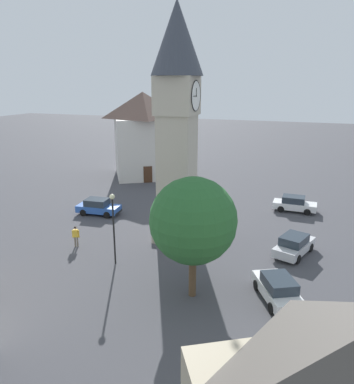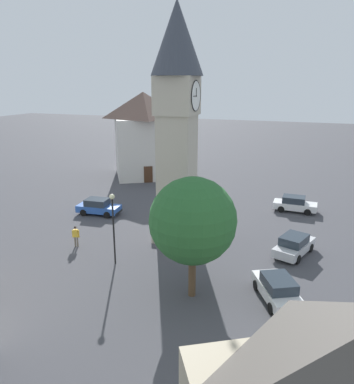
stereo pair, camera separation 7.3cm
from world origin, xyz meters
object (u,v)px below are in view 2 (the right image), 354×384
at_px(car_silver_kerb, 295,204).
at_px(car_red_corner, 207,202).
at_px(pedestrian, 76,235).
at_px(car_black_far, 277,289).
at_px(clock_tower, 177,107).
at_px(car_white_side, 294,245).
at_px(lamp_post, 113,218).
at_px(tree, 193,221).
at_px(car_blue_kerb, 98,207).
at_px(building_terrace_right, 144,134).

distance_m(car_silver_kerb, car_red_corner, 8.63).
bearing_deg(pedestrian, car_black_far, 81.20).
distance_m(clock_tower, car_white_side, 13.37).
xyz_separation_m(pedestrian, lamp_post, (1.48, 4.21, 2.41)).
distance_m(clock_tower, tree, 10.27).
xyz_separation_m(clock_tower, car_black_far, (6.51, 8.56, -9.77)).
distance_m(car_blue_kerb, car_black_far, 20.06).
height_order(car_red_corner, car_black_far, same).
relative_size(car_blue_kerb, building_terrace_right, 0.38).
distance_m(car_red_corner, pedestrian, 13.99).
distance_m(car_white_side, car_black_far, 6.70).
bearing_deg(tree, lamp_post, -107.86).
xyz_separation_m(car_silver_kerb, car_red_corner, (2.35, -8.30, 0.00)).
height_order(clock_tower, pedestrian, clock_tower).
bearing_deg(car_black_far, car_red_corner, -150.21).
relative_size(building_terrace_right, lamp_post, 2.17).
xyz_separation_m(clock_tower, building_terrace_right, (-18.63, -11.42, -4.88)).
distance_m(car_blue_kerb, car_white_side, 18.46).
height_order(car_white_side, car_black_far, same).
distance_m(car_blue_kerb, building_terrace_right, 16.59).
bearing_deg(pedestrian, car_blue_kerb, -161.84).
bearing_deg(car_white_side, car_silver_kerb, -177.08).
distance_m(clock_tower, car_red_corner, 12.58).
bearing_deg(tree, building_terrace_right, -150.05).
bearing_deg(car_red_corner, car_black_far, 29.79).
bearing_deg(lamp_post, clock_tower, 155.22).
bearing_deg(building_terrace_right, car_white_side, 48.05).
bearing_deg(tree, pedestrian, -108.47).
bearing_deg(car_silver_kerb, pedestrian, -46.94).
bearing_deg(car_blue_kerb, pedestrian, 18.16).
relative_size(car_silver_kerb, lamp_post, 0.81).
bearing_deg(car_white_side, pedestrian, -74.89).
height_order(car_blue_kerb, car_black_far, same).
bearing_deg(car_white_side, clock_tower, -88.93).
height_order(car_silver_kerb, car_white_side, same).
relative_size(clock_tower, car_blue_kerb, 4.25).
height_order(car_silver_kerb, lamp_post, lamp_post).
relative_size(car_red_corner, car_white_side, 0.97).
xyz_separation_m(car_red_corner, car_black_far, (14.43, 8.26, 0.00)).
xyz_separation_m(car_white_side, tree, (7.81, -5.40, 4.00)).
bearing_deg(building_terrace_right, pedestrian, 11.46).
relative_size(car_blue_kerb, car_white_side, 0.96).
bearing_deg(car_white_side, lamp_post, -63.73).
xyz_separation_m(tree, lamp_post, (-2.03, -6.31, -1.34)).
bearing_deg(car_blue_kerb, tree, 50.48).
xyz_separation_m(building_terrace_right, lamp_post, (24.24, 8.83, -2.24)).
height_order(car_red_corner, lamp_post, lamp_post).
height_order(clock_tower, lamp_post, clock_tower).
bearing_deg(car_white_side, tree, -34.67).
bearing_deg(tree, car_white_side, 145.33).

